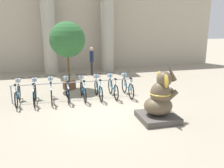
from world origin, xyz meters
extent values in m
plane|color=#9E937F|center=(0.00, 0.00, 0.00)|extent=(60.00, 60.00, 0.00)
cube|color=#B2A893|center=(0.00, 8.60, 3.00)|extent=(20.00, 0.20, 6.00)
cylinder|color=#ADA899|center=(-1.85, 7.60, 2.50)|extent=(0.86, 0.86, 5.00)
cylinder|color=#ADA899|center=(1.85, 7.60, 2.50)|extent=(0.86, 0.86, 5.00)
cylinder|color=gray|center=(-3.54, 1.95, 0.38)|extent=(0.05, 0.05, 0.75)
cylinder|color=gray|center=(1.67, 1.95, 0.38)|extent=(0.05, 0.05, 0.75)
cylinder|color=gray|center=(-0.94, 1.95, 0.75)|extent=(5.31, 0.04, 0.04)
torus|color=black|center=(-3.29, 2.35, 0.36)|extent=(0.05, 0.72, 0.72)
torus|color=black|center=(-3.29, 1.30, 0.36)|extent=(0.05, 0.72, 0.72)
cube|color=#338CC6|center=(-3.29, 1.82, 0.41)|extent=(0.04, 0.95, 0.04)
cube|color=#BCBCBC|center=(-3.29, 1.30, 0.73)|extent=(0.06, 0.60, 0.03)
cylinder|color=#338CC6|center=(-3.29, 1.40, 0.63)|extent=(0.03, 0.03, 0.55)
cube|color=black|center=(-3.29, 1.40, 0.92)|extent=(0.08, 0.18, 0.04)
cylinder|color=#338CC6|center=(-3.29, 2.31, 0.68)|extent=(0.03, 0.03, 0.64)
cylinder|color=black|center=(-3.29, 2.31, 1.00)|extent=(0.48, 0.03, 0.03)
cube|color=#BCBCBC|center=(-3.29, 2.41, 0.86)|extent=(0.20, 0.16, 0.14)
torus|color=black|center=(-2.62, 2.31, 0.36)|extent=(0.05, 0.72, 0.72)
torus|color=black|center=(-2.62, 1.26, 0.36)|extent=(0.05, 0.72, 0.72)
cube|color=#338CC6|center=(-2.62, 1.79, 0.41)|extent=(0.04, 0.95, 0.04)
cube|color=#BCBCBC|center=(-2.62, 1.26, 0.73)|extent=(0.06, 0.60, 0.03)
cylinder|color=#338CC6|center=(-2.62, 1.36, 0.63)|extent=(0.03, 0.03, 0.55)
cube|color=black|center=(-2.62, 1.36, 0.92)|extent=(0.08, 0.18, 0.04)
cylinder|color=#338CC6|center=(-2.62, 2.27, 0.68)|extent=(0.03, 0.03, 0.64)
cylinder|color=black|center=(-2.62, 2.27, 1.00)|extent=(0.48, 0.03, 0.03)
cube|color=#BCBCBC|center=(-2.62, 2.37, 0.86)|extent=(0.20, 0.16, 0.14)
torus|color=black|center=(-1.95, 2.35, 0.36)|extent=(0.05, 0.72, 0.72)
torus|color=black|center=(-1.95, 1.30, 0.36)|extent=(0.05, 0.72, 0.72)
cube|color=#338CC6|center=(-1.95, 1.83, 0.41)|extent=(0.04, 0.95, 0.04)
cube|color=#BCBCBC|center=(-1.95, 1.30, 0.73)|extent=(0.06, 0.60, 0.03)
cylinder|color=#338CC6|center=(-1.95, 1.40, 0.63)|extent=(0.03, 0.03, 0.55)
cube|color=black|center=(-1.95, 1.40, 0.92)|extent=(0.08, 0.18, 0.04)
cylinder|color=#338CC6|center=(-1.95, 2.31, 0.68)|extent=(0.03, 0.03, 0.64)
cylinder|color=black|center=(-1.95, 2.31, 1.00)|extent=(0.48, 0.03, 0.03)
cube|color=#BCBCBC|center=(-1.95, 2.41, 0.86)|extent=(0.20, 0.16, 0.14)
torus|color=black|center=(-1.27, 2.35, 0.36)|extent=(0.05, 0.72, 0.72)
torus|color=black|center=(-1.27, 1.31, 0.36)|extent=(0.05, 0.72, 0.72)
cube|color=#338CC6|center=(-1.27, 1.83, 0.41)|extent=(0.04, 0.95, 0.04)
cube|color=#BCBCBC|center=(-1.27, 1.31, 0.73)|extent=(0.06, 0.60, 0.03)
cylinder|color=#338CC6|center=(-1.27, 1.41, 0.63)|extent=(0.03, 0.03, 0.55)
cube|color=black|center=(-1.27, 1.41, 0.92)|extent=(0.08, 0.18, 0.04)
cylinder|color=#338CC6|center=(-1.27, 2.31, 0.68)|extent=(0.03, 0.03, 0.64)
cylinder|color=black|center=(-1.27, 2.31, 1.00)|extent=(0.48, 0.03, 0.03)
cube|color=#BCBCBC|center=(-1.27, 2.41, 0.86)|extent=(0.20, 0.16, 0.14)
torus|color=black|center=(-0.60, 2.32, 0.36)|extent=(0.05, 0.72, 0.72)
torus|color=black|center=(-0.60, 1.28, 0.36)|extent=(0.05, 0.72, 0.72)
cube|color=#338CC6|center=(-0.60, 1.80, 0.41)|extent=(0.04, 0.95, 0.04)
cube|color=#BCBCBC|center=(-0.60, 1.28, 0.73)|extent=(0.06, 0.60, 0.03)
cylinder|color=#338CC6|center=(-0.60, 1.38, 0.63)|extent=(0.03, 0.03, 0.55)
cube|color=black|center=(-0.60, 1.38, 0.92)|extent=(0.08, 0.18, 0.04)
cylinder|color=#338CC6|center=(-0.60, 2.28, 0.68)|extent=(0.03, 0.03, 0.64)
cylinder|color=black|center=(-0.60, 2.28, 1.00)|extent=(0.48, 0.03, 0.03)
cube|color=#BCBCBC|center=(-0.60, 2.38, 0.86)|extent=(0.20, 0.16, 0.14)
torus|color=black|center=(0.07, 2.30, 0.36)|extent=(0.05, 0.72, 0.72)
torus|color=black|center=(0.07, 1.26, 0.36)|extent=(0.05, 0.72, 0.72)
cube|color=#338CC6|center=(0.07, 1.78, 0.41)|extent=(0.04, 0.95, 0.04)
cube|color=#BCBCBC|center=(0.07, 1.26, 0.73)|extent=(0.06, 0.60, 0.03)
cylinder|color=#338CC6|center=(0.07, 1.36, 0.63)|extent=(0.03, 0.03, 0.55)
cube|color=black|center=(0.07, 1.36, 0.92)|extent=(0.08, 0.18, 0.04)
cylinder|color=#338CC6|center=(0.07, 2.26, 0.68)|extent=(0.03, 0.03, 0.64)
cylinder|color=black|center=(0.07, 2.26, 1.00)|extent=(0.48, 0.03, 0.03)
cube|color=#BCBCBC|center=(0.07, 2.36, 0.86)|extent=(0.20, 0.16, 0.14)
torus|color=black|center=(0.74, 2.33, 0.36)|extent=(0.05, 0.72, 0.72)
torus|color=black|center=(0.74, 1.29, 0.36)|extent=(0.05, 0.72, 0.72)
cube|color=#338CC6|center=(0.74, 1.81, 0.41)|extent=(0.04, 0.95, 0.04)
cube|color=#BCBCBC|center=(0.74, 1.29, 0.73)|extent=(0.06, 0.60, 0.03)
cylinder|color=#338CC6|center=(0.74, 1.39, 0.63)|extent=(0.03, 0.03, 0.55)
cube|color=black|center=(0.74, 1.39, 0.92)|extent=(0.08, 0.18, 0.04)
cylinder|color=#338CC6|center=(0.74, 2.29, 0.68)|extent=(0.03, 0.03, 0.64)
cylinder|color=black|center=(0.74, 2.29, 1.00)|extent=(0.48, 0.03, 0.03)
cube|color=#BCBCBC|center=(0.74, 2.39, 0.86)|extent=(0.20, 0.16, 0.14)
torus|color=black|center=(1.42, 2.32, 0.36)|extent=(0.05, 0.72, 0.72)
torus|color=black|center=(1.42, 1.28, 0.36)|extent=(0.05, 0.72, 0.72)
cube|color=#338CC6|center=(1.42, 1.80, 0.41)|extent=(0.04, 0.95, 0.04)
cube|color=#BCBCBC|center=(1.42, 1.28, 0.73)|extent=(0.06, 0.60, 0.03)
cylinder|color=#338CC6|center=(1.42, 1.38, 0.63)|extent=(0.03, 0.03, 0.55)
cube|color=black|center=(1.42, 1.38, 0.92)|extent=(0.08, 0.18, 0.04)
cylinder|color=#338CC6|center=(1.42, 2.28, 0.68)|extent=(0.03, 0.03, 0.64)
cylinder|color=black|center=(1.42, 2.28, 1.00)|extent=(0.48, 0.03, 0.03)
cube|color=#BCBCBC|center=(1.42, 2.38, 0.86)|extent=(0.20, 0.16, 0.14)
cube|color=#4C4742|center=(1.58, -1.15, 0.10)|extent=(1.28, 1.28, 0.21)
ellipsoid|color=brown|center=(1.58, -1.15, 0.53)|extent=(0.99, 0.87, 0.64)
ellipsoid|color=brown|center=(1.64, -1.15, 0.96)|extent=(0.70, 0.64, 0.81)
sphere|color=brown|center=(1.75, -1.15, 1.45)|extent=(0.52, 0.52, 0.52)
ellipsoid|color=gold|center=(1.68, -0.89, 1.45)|extent=(0.08, 0.37, 0.44)
ellipsoid|color=gold|center=(1.68, -1.41, 1.45)|extent=(0.08, 0.37, 0.44)
cone|color=brown|center=(1.99, -1.15, 1.68)|extent=(0.45, 0.19, 0.66)
cylinder|color=brown|center=(1.96, -1.00, 0.87)|extent=(0.52, 0.17, 0.46)
cylinder|color=brown|center=(1.96, -1.29, 0.87)|extent=(0.52, 0.17, 0.46)
torus|color=gold|center=(1.64, -1.15, 0.96)|extent=(0.72, 0.72, 0.05)
cylinder|color=#28282D|center=(0.57, 6.54, 0.43)|extent=(0.11, 0.11, 0.85)
cylinder|color=#28282D|center=(0.57, 6.37, 0.43)|extent=(0.11, 0.11, 0.85)
cube|color=#1E284C|center=(0.57, 6.46, 1.17)|extent=(0.20, 0.32, 0.64)
sphere|color=tan|center=(0.57, 6.46, 1.63)|extent=(0.23, 0.23, 0.23)
cylinder|color=#1E284C|center=(0.57, 6.66, 1.21)|extent=(0.07, 0.07, 0.58)
cylinder|color=#1E284C|center=(0.57, 6.26, 1.21)|extent=(0.07, 0.07, 0.58)
cylinder|color=brown|center=(-1.05, 3.66, 0.19)|extent=(0.66, 0.66, 0.38)
cylinder|color=brown|center=(-1.05, 3.66, 1.07)|extent=(0.10, 0.10, 1.38)
sphere|color=#2D6633|center=(-1.05, 3.66, 2.45)|extent=(1.72, 1.72, 1.72)
camera|label=1|loc=(-1.92, -8.58, 3.41)|focal=40.00mm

